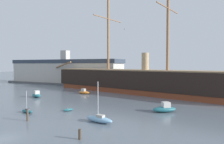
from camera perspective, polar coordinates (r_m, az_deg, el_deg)
ground_plane at (r=29.69m, az=-28.56°, el=-16.36°), size 400.00×400.00×0.00m
tall_ship at (r=66.14m, az=6.43°, el=-2.47°), size 75.19×24.00×36.66m
sailboat_foreground_left at (r=42.55m, az=-22.86°, el=-10.13°), size 3.36×1.55×4.22m
sailboat_foreground_right at (r=33.20m, az=-3.61°, el=-13.11°), size 5.20×2.33×6.53m
dinghy_near_centre at (r=41.78m, az=-12.27°, el=-10.38°), size 1.80×2.28×0.50m
motorboat_mid_left at (r=61.15m, az=-20.62°, el=-6.06°), size 4.91×3.64×1.91m
motorboat_mid_right at (r=41.07m, az=14.66°, el=-9.99°), size 4.97×4.33×1.98m
motorboat_alongside_bow at (r=64.18m, az=-7.94°, el=-5.64°), size 4.01×1.95×1.63m
sailboat_alongside_stern at (r=56.37m, az=20.81°, el=-7.04°), size 3.77×2.63×4.77m
sailboat_far_left at (r=87.45m, az=-12.34°, el=-3.71°), size 3.58×1.83×4.47m
motorboat_distant_centre at (r=85.89m, az=9.51°, el=-3.58°), size 4.19×5.01×1.97m
mooring_piling_left_pair at (r=36.65m, az=-22.80°, el=-11.19°), size 0.33×0.33×1.88m
mooring_piling_right_pair at (r=26.41m, az=-9.13°, el=-17.01°), size 0.34×0.34×1.28m
dockside_warehouse_left at (r=98.77m, az=-13.11°, el=0.06°), size 61.47×14.04×15.81m
seagull_in_flight at (r=47.95m, az=3.50°, el=11.95°), size 0.55×1.29×0.14m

